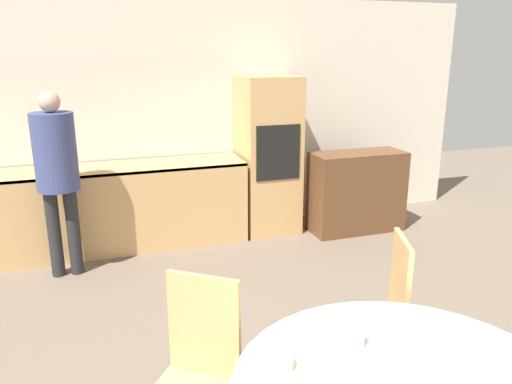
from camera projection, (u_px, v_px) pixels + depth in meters
name	position (u px, v px, depth m)	size (l,w,h in m)	color
wall_back	(184.00, 118.00, 5.57)	(7.05, 0.05, 2.60)	silver
kitchen_counter	(92.00, 209.00, 5.15)	(3.21, 0.60, 0.89)	tan
oven_unit	(269.00, 156.00, 5.66)	(0.63, 0.59, 1.77)	tan
sideboard	(357.00, 192.00, 5.75)	(1.07, 0.45, 0.92)	brown
chair_far_left	(198.00, 367.00, 2.43)	(0.56, 0.56, 1.00)	tan
chair_far_right	(383.00, 308.00, 2.98)	(0.52, 0.52, 1.00)	tan
person_standing	(56.00, 165.00, 4.43)	(0.37, 0.37, 1.70)	#262628
cup	(355.00, 337.00, 2.27)	(0.08, 0.08, 0.09)	silver
bowl_centre	(273.00, 362.00, 2.12)	(0.18, 0.18, 0.05)	beige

